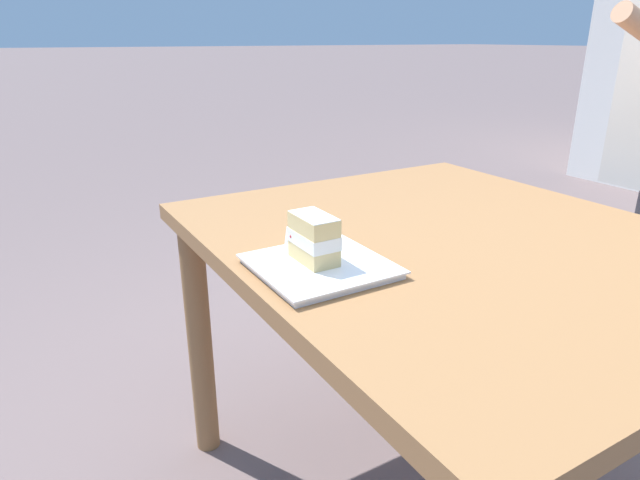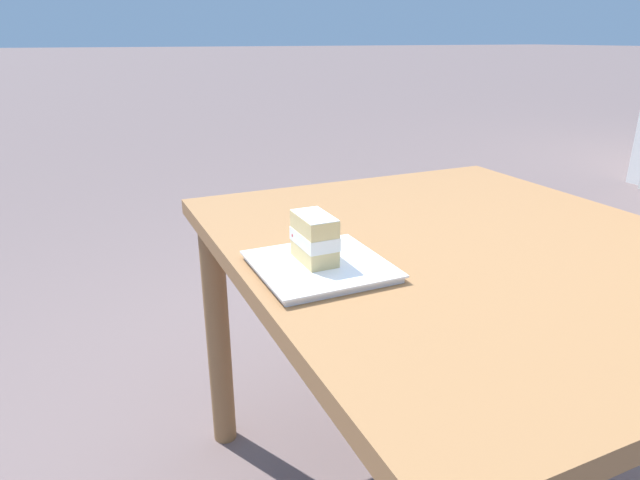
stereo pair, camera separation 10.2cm
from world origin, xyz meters
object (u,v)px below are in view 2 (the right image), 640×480
Objects in this scene: patio_table at (463,286)px; cake_slice at (314,238)px; dessert_fork at (294,241)px; dessert_plate at (320,266)px.

cake_slice is (0.00, 0.37, 0.17)m from patio_table.
dessert_fork is (0.14, -0.02, -0.06)m from cake_slice.
patio_table is 0.38m from dessert_plate.
patio_table is 0.41m from cake_slice.
dessert_fork is at bearing -6.05° from cake_slice.
patio_table is at bearing -87.81° from dessert_plate.
dessert_plate is 0.16m from dessert_fork.
dessert_plate is 0.06m from cake_slice.
dessert_fork reaches higher than patio_table.
cake_slice is (0.02, 0.01, 0.05)m from dessert_plate.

